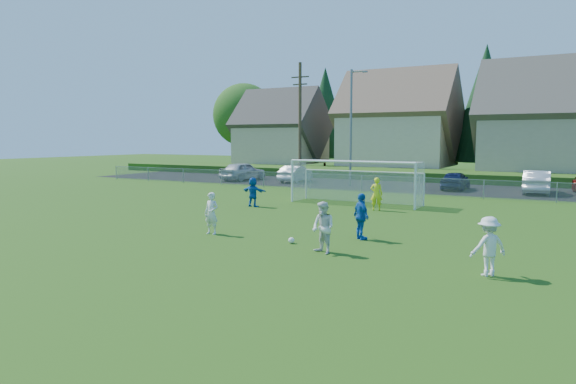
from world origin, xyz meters
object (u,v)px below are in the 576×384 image
object	(u,v)px
player_blue_b	(253,192)
car_e	(455,181)
player_blue_a	(361,216)
car_b	(295,174)
player_white_b	(323,228)
car_f	(537,182)
car_a	(243,171)
goalkeeper	(376,194)
soccer_goal	(357,175)
player_white_c	(489,246)
player_white_a	(211,213)
soccer_ball	(291,240)

from	to	relation	value
player_blue_b	car_e	xyz separation A→B (m)	(7.79, 14.88, -0.13)
player_blue_a	car_b	bearing A→B (deg)	-14.87
player_white_b	player_blue_a	bearing A→B (deg)	109.47
car_e	car_f	xyz separation A→B (m)	(5.33, 0.15, 0.10)
player_blue_b	car_a	xyz separation A→B (m)	(-10.54, 14.46, 0.02)
player_blue_b	goalkeeper	size ratio (longest dim) A/B	0.93
soccer_goal	car_b	bearing A→B (deg)	132.00
player_blue_a	player_white_b	bearing A→B (deg)	126.20
car_a	soccer_goal	bearing A→B (deg)	150.86
player_blue_b	car_f	world-z (taller)	player_blue_b
player_blue_b	car_b	world-z (taller)	player_blue_b
player_blue_b	car_b	size ratio (longest dim) A/B	0.38
player_white_c	soccer_goal	distance (m)	15.63
car_b	goalkeeper	bearing A→B (deg)	127.63
player_white_b	car_a	distance (m)	29.73
player_blue_a	goalkeeper	size ratio (longest dim) A/B	1.00
player_white_a	car_b	size ratio (longest dim) A/B	0.38
player_white_b	soccer_goal	xyz separation A→B (m)	(-3.83, 12.54, 0.78)
car_a	car_f	size ratio (longest dim) A/B	1.01
soccer_ball	car_f	xyz separation A→B (m)	(6.49, 22.69, 0.67)
player_white_b	player_blue_a	size ratio (longest dim) A/B	0.98
player_white_a	car_f	xyz separation A→B (m)	(10.06, 22.65, -0.04)
player_white_a	car_a	distance (m)	25.93
player_white_a	goalkeeper	distance (m)	10.06
player_blue_a	player_white_a	bearing A→B (deg)	59.72
goalkeeper	soccer_goal	bearing A→B (deg)	-62.03
goalkeeper	car_a	xyz separation A→B (m)	(-16.95, 12.59, -0.04)
goalkeeper	car_b	xyz separation A→B (m)	(-11.96, 13.26, -0.16)
player_white_a	car_a	size ratio (longest dim) A/B	0.34
goalkeeper	soccer_ball	bearing A→B (deg)	77.04
goalkeeper	player_white_a	bearing A→B (deg)	56.23
soccer_goal	player_white_a	bearing A→B (deg)	-96.94
car_f	player_white_c	bearing A→B (deg)	88.17
player_blue_a	goalkeeper	xyz separation A→B (m)	(-2.13, 7.65, -0.00)
car_b	car_a	bearing A→B (deg)	3.21
player_blue_b	car_f	distance (m)	19.95
player_blue_a	soccer_goal	distance (m)	10.62
car_f	soccer_goal	xyz separation A→B (m)	(-8.65, -11.03, 0.85)
player_blue_a	player_blue_b	world-z (taller)	player_blue_a
player_white_b	soccer_goal	bearing A→B (deg)	131.40
player_white_c	goalkeeper	bearing A→B (deg)	-99.24
soccer_goal	player_white_b	bearing A→B (deg)	-73.04
player_white_b	goalkeeper	world-z (taller)	goalkeeper
player_white_c	car_a	xyz separation A→B (m)	(-23.91, 23.28, 0.01)
player_white_c	car_f	distance (m)	23.85
player_blue_a	goalkeeper	world-z (taller)	player_blue_a
soccer_ball	car_a	size ratio (longest dim) A/B	0.05
player_white_a	player_blue_b	world-z (taller)	player_white_a
player_white_b	player_blue_b	bearing A→B (deg)	158.60
player_blue_a	car_e	size ratio (longest dim) A/B	0.43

